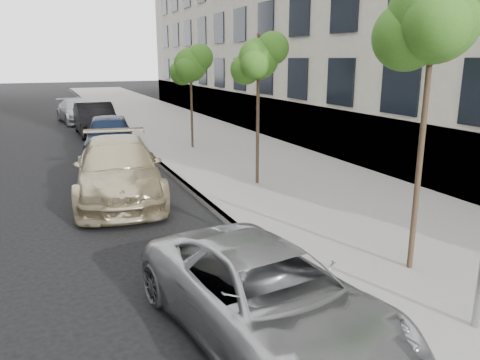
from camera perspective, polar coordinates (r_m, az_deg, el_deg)
sidewalk at (r=29.59m, az=-9.38°, el=7.11°), size 6.40×72.00×0.14m
curb at (r=29.00m, az=-15.41°, el=6.64°), size 0.15×72.00×0.14m
tree_near at (r=8.48m, az=22.71°, el=17.89°), size 1.81×1.61×5.23m
tree_mid at (r=13.85m, az=2.35°, el=14.50°), size 1.56×1.36×4.44m
tree_far at (r=19.91m, az=-5.99°, el=13.78°), size 1.72×1.52×4.28m
minivan at (r=6.65m, az=3.29°, el=-13.95°), size 2.80×4.97×1.31m
suv at (r=13.54m, az=-14.62°, el=1.30°), size 2.99×5.92×1.65m
sedan_blue at (r=19.77m, az=-15.63°, el=5.33°), size 2.61×5.07×1.65m
sedan_black at (r=25.22m, az=-17.22°, el=7.12°), size 1.83×5.04×1.65m
sedan_rear at (r=30.65m, az=-19.22°, el=7.94°), size 2.47×4.99×1.39m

